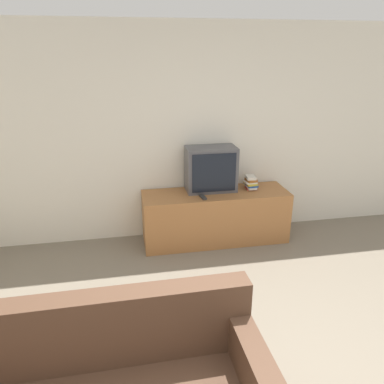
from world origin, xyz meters
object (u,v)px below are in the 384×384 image
object	(u,v)px
tv_stand	(215,216)
television	(211,169)
book_stack	(251,183)
remote_on_stand	(203,197)

from	to	relation	value
tv_stand	television	world-z (taller)	television
tv_stand	book_stack	world-z (taller)	book_stack
book_stack	tv_stand	bearing A→B (deg)	-172.31
tv_stand	remote_on_stand	size ratio (longest dim) A/B	11.58
remote_on_stand	book_stack	bearing A→B (deg)	17.66
tv_stand	television	distance (m)	0.60
tv_stand	book_stack	distance (m)	0.61
book_stack	remote_on_stand	bearing A→B (deg)	-162.34
television	book_stack	distance (m)	0.54
television	remote_on_stand	distance (m)	0.39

